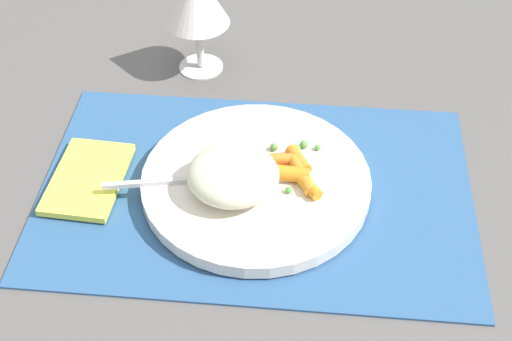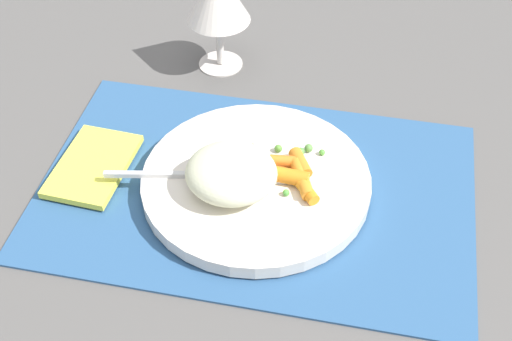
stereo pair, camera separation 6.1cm
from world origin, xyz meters
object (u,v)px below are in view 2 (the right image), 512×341
object	(u,v)px
rice_mound	(231,173)
carrot_portion	(295,174)
fork	(218,175)
napkin	(93,166)
plate	(256,182)

from	to	relation	value
rice_mound	carrot_portion	size ratio (longest dim) A/B	1.27
carrot_portion	fork	size ratio (longest dim) A/B	0.38
napkin	rice_mound	bearing A→B (deg)	-4.60
rice_mound	napkin	world-z (taller)	rice_mound
plate	rice_mound	xyz separation A→B (m)	(-0.02, -0.02, 0.03)
plate	rice_mound	distance (m)	0.04
carrot_portion	fork	xyz separation A→B (m)	(-0.08, -0.01, -0.00)
plate	carrot_portion	distance (m)	0.05
carrot_portion	rice_mound	bearing A→B (deg)	-157.32
rice_mound	fork	world-z (taller)	rice_mound
fork	plate	bearing A→B (deg)	11.18
carrot_portion	napkin	world-z (taller)	carrot_portion
fork	napkin	xyz separation A→B (m)	(-0.15, 0.00, -0.02)
fork	napkin	size ratio (longest dim) A/B	1.73
rice_mound	carrot_portion	distance (m)	0.07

